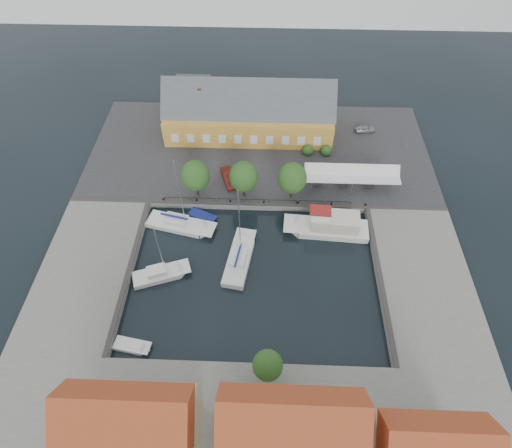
{
  "coord_description": "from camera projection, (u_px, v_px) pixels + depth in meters",
  "views": [
    {
      "loc": [
        1.44,
        -33.3,
        47.06
      ],
      "look_at": [
        0.0,
        6.0,
        1.5
      ],
      "focal_mm": 30.0,
      "sensor_mm": 36.0,
      "label": 1
    }
  ],
  "objects": [
    {
      "name": "car_silver",
      "position": [
        365.0,
        129.0,
        74.34
      ],
      "size": [
        3.69,
        1.83,
        1.21
      ],
      "primitive_type": "imported",
      "rotation": [
        0.0,
        0.0,
        1.69
      ],
      "color": "#989B9F",
      "rests_on": "north_quay"
    },
    {
      "name": "car_red",
      "position": [
        229.0,
        178.0,
        66.0
      ],
      "size": [
        3.16,
        5.01,
        1.56
      ],
      "primitive_type": "imported",
      "rotation": [
        0.0,
        0.0,
        0.35
      ],
      "color": "#5A1B14",
      "rests_on": "north_quay"
    },
    {
      "name": "quay_trees",
      "position": [
        244.0,
        177.0,
        61.59
      ],
      "size": [
        18.2,
        4.2,
        6.3
      ],
      "color": "black",
      "rests_on": "north_quay"
    },
    {
      "name": "west_quay",
      "position": [
        87.0,
        270.0,
        56.25
      ],
      "size": [
        12.0,
        24.0,
        1.0
      ],
      "primitive_type": "cube",
      "color": "slate",
      "rests_on": "ground"
    },
    {
      "name": "launch_nw",
      "position": [
        202.0,
        217.0,
        62.99
      ],
      "size": [
        4.56,
        3.34,
        0.88
      ],
      "color": "navy",
      "rests_on": "ground"
    },
    {
      "name": "ground",
      "position": [
        254.0,
        265.0,
        57.4
      ],
      "size": [
        140.0,
        140.0,
        0.0
      ],
      "primitive_type": "plane",
      "color": "black",
      "rests_on": "ground"
    },
    {
      "name": "townhouses",
      "position": [
        266.0,
        443.0,
        37.77
      ],
      "size": [
        36.3,
        8.5,
        12.0
      ],
      "color": "beige",
      "rests_on": "south_bank"
    },
    {
      "name": "east_quay",
      "position": [
        424.0,
        281.0,
        55.19
      ],
      "size": [
        12.0,
        24.0,
        1.0
      ],
      "primitive_type": "cube",
      "color": "slate",
      "rests_on": "ground"
    },
    {
      "name": "south_bank",
      "position": [
        246.0,
        432.0,
        43.31
      ],
      "size": [
        56.0,
        14.0,
        1.0
      ],
      "primitive_type": "cube",
      "color": "slate",
      "rests_on": "ground"
    },
    {
      "name": "tent_canopy",
      "position": [
        352.0,
        174.0,
        63.75
      ],
      "size": [
        14.0,
        4.0,
        2.83
      ],
      "color": "silver",
      "rests_on": "north_quay"
    },
    {
      "name": "trawler",
      "position": [
        330.0,
        226.0,
        60.53
      ],
      "size": [
        12.34,
        4.35,
        5.0
      ],
      "color": "white",
      "rests_on": "ground"
    },
    {
      "name": "west_boat_a",
      "position": [
        180.0,
        225.0,
        61.7
      ],
      "size": [
        10.48,
        5.09,
        13.25
      ],
      "color": "white",
      "rests_on": "ground"
    },
    {
      "name": "launch_sw",
      "position": [
        132.0,
        346.0,
        49.73
      ],
      "size": [
        4.61,
        2.39,
        0.98
      ],
      "color": "white",
      "rests_on": "ground"
    },
    {
      "name": "quay_edge_fittings",
      "position": [
        256.0,
        233.0,
        59.7
      ],
      "size": [
        56.0,
        24.72,
        0.4
      ],
      "color": "#383533",
      "rests_on": "north_quay"
    },
    {
      "name": "north_quay",
      "position": [
        260.0,
        152.0,
        72.04
      ],
      "size": [
        56.0,
        26.0,
        1.0
      ],
      "primitive_type": "cube",
      "color": "#2D2D30",
      "rests_on": "ground"
    },
    {
      "name": "center_sailboat",
      "position": [
        239.0,
        260.0,
        57.53
      ],
      "size": [
        4.28,
        9.91,
        13.12
      ],
      "color": "white",
      "rests_on": "ground"
    },
    {
      "name": "warehouse",
      "position": [
        246.0,
        113.0,
        72.63
      ],
      "size": [
        28.56,
        14.0,
        9.55
      ],
      "color": "#C58330",
      "rests_on": "north_quay"
    },
    {
      "name": "west_boat_c",
      "position": [
        160.0,
        275.0,
        56.07
      ],
      "size": [
        7.85,
        4.82,
        10.35
      ],
      "color": "white",
      "rests_on": "ground"
    }
  ]
}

